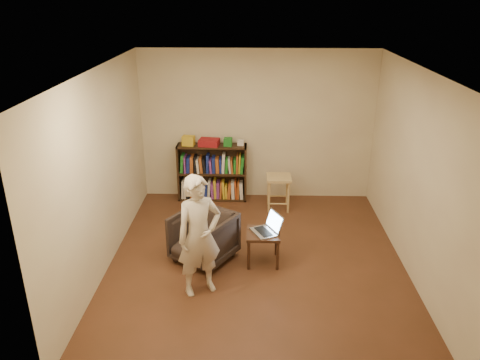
{
  "coord_description": "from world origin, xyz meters",
  "views": [
    {
      "loc": [
        -0.06,
        -5.54,
        3.48
      ],
      "look_at": [
        -0.24,
        0.35,
        1.07
      ],
      "focal_mm": 35.0,
      "sensor_mm": 36.0,
      "label": 1
    }
  ],
  "objects_px": {
    "laptop": "(268,228)",
    "person": "(199,236)",
    "armchair": "(204,237)",
    "bookshelf": "(212,175)",
    "side_table": "(263,237)",
    "stool": "(279,183)"
  },
  "relations": [
    {
      "from": "bookshelf",
      "to": "person",
      "type": "height_order",
      "value": "person"
    },
    {
      "from": "armchair",
      "to": "side_table",
      "type": "distance_m",
      "value": 0.81
    },
    {
      "from": "bookshelf",
      "to": "side_table",
      "type": "xyz_separation_m",
      "value": [
        0.86,
        -2.09,
        -0.06
      ]
    },
    {
      "from": "stool",
      "to": "laptop",
      "type": "bearing_deg",
      "value": -97.68
    },
    {
      "from": "person",
      "to": "side_table",
      "type": "bearing_deg",
      "value": 12.62
    },
    {
      "from": "armchair",
      "to": "side_table",
      "type": "relative_size",
      "value": 1.66
    },
    {
      "from": "armchair",
      "to": "side_table",
      "type": "height_order",
      "value": "armchair"
    },
    {
      "from": "stool",
      "to": "laptop",
      "type": "height_order",
      "value": "laptop"
    },
    {
      "from": "bookshelf",
      "to": "side_table",
      "type": "height_order",
      "value": "bookshelf"
    },
    {
      "from": "stool",
      "to": "armchair",
      "type": "height_order",
      "value": "armchair"
    },
    {
      "from": "stool",
      "to": "person",
      "type": "xyz_separation_m",
      "value": [
        -1.06,
        -2.37,
        0.29
      ]
    },
    {
      "from": "laptop",
      "to": "person",
      "type": "xyz_separation_m",
      "value": [
        -0.84,
        -0.7,
        0.25
      ]
    },
    {
      "from": "armchair",
      "to": "laptop",
      "type": "height_order",
      "value": "laptop"
    },
    {
      "from": "stool",
      "to": "armchair",
      "type": "bearing_deg",
      "value": -123.65
    },
    {
      "from": "side_table",
      "to": "person",
      "type": "bearing_deg",
      "value": -138.64
    },
    {
      "from": "bookshelf",
      "to": "armchair",
      "type": "height_order",
      "value": "bookshelf"
    },
    {
      "from": "side_table",
      "to": "laptop",
      "type": "height_order",
      "value": "laptop"
    },
    {
      "from": "armchair",
      "to": "person",
      "type": "height_order",
      "value": "person"
    },
    {
      "from": "armchair",
      "to": "person",
      "type": "distance_m",
      "value": 0.84
    },
    {
      "from": "side_table",
      "to": "person",
      "type": "relative_size",
      "value": 0.3
    },
    {
      "from": "bookshelf",
      "to": "laptop",
      "type": "bearing_deg",
      "value": -66.01
    },
    {
      "from": "laptop",
      "to": "person",
      "type": "relative_size",
      "value": 0.31
    }
  ]
}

